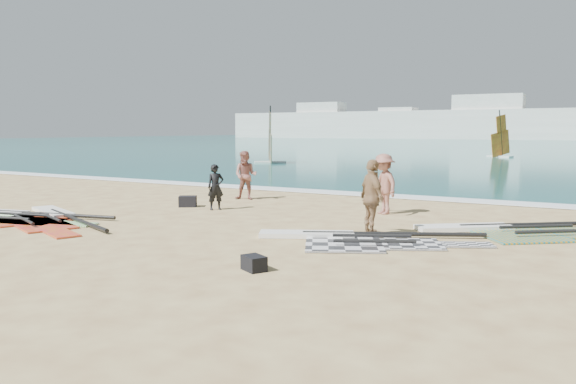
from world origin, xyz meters
The scene contains 16 objects.
ground centered at (0.00, 0.00, 0.00)m, with size 300.00×300.00×0.00m, color #CDB878.
sea centered at (0.00, 132.00, 0.00)m, with size 300.00×240.00×0.06m, color #0E5862.
surf_line centered at (0.00, 12.30, 0.00)m, with size 300.00×1.20×0.04m, color white.
far_town centered at (-15.72, 150.00, 4.49)m, with size 160.00×8.00×12.00m.
rig_grey centered at (2.85, 3.14, 0.05)m, with size 5.68×3.73×0.20m.
rig_green centered at (-7.73, 1.25, 0.05)m, with size 5.88×2.90×0.20m.
rig_orange centered at (6.19, 6.41, 0.05)m, with size 5.84×4.67×0.20m.
rig_red centered at (-6.42, 1.61, 0.05)m, with size 5.59×3.58×0.20m.
gear_bag_near centered at (-4.63, 5.96, 0.19)m, with size 0.60×0.44×0.38m, color black.
gear_bag_far centered at (2.32, -0.46, 0.15)m, with size 0.49×0.34×0.29m, color black.
person_wetsuit centered at (-3.31, 5.85, 0.77)m, with size 0.56×0.37×1.55m, color black.
beachgoer_left centered at (-3.99, 8.69, 0.95)m, with size 0.92×0.72×1.89m, color #A16357.
beachgoer_mid centered at (1.97, 7.73, 0.97)m, with size 1.26×0.72×1.95m, color #995E51.
beachgoer_back centered at (3.00, 4.03, 0.98)m, with size 1.15×0.48×1.97m, color #9D7850.
windsurfer_left centered at (-15.29, 29.08, 1.33)m, with size 2.49×2.56×4.64m.
windsurfer_centre centered at (-0.82, 48.43, 1.33)m, with size 2.60×2.81×4.63m.
Camera 1 is at (8.12, -9.38, 2.72)m, focal length 35.00 mm.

